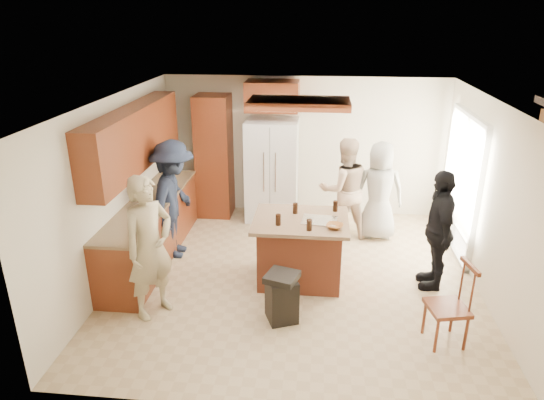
# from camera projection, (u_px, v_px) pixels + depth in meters

# --- Properties ---
(person_front_left) EXTENTS (0.77, 0.82, 1.81)m
(person_front_left) POSITION_uv_depth(u_px,v_px,m) (150.00, 248.00, 5.80)
(person_front_left) COLOR tan
(person_front_left) RESTS_ON ground
(person_behind_left) EXTENTS (0.94, 0.72, 1.70)m
(person_behind_left) POSITION_uv_depth(u_px,v_px,m) (344.00, 189.00, 7.85)
(person_behind_left) COLOR tan
(person_behind_left) RESTS_ON ground
(person_behind_right) EXTENTS (0.81, 0.53, 1.63)m
(person_behind_right) POSITION_uv_depth(u_px,v_px,m) (379.00, 191.00, 7.87)
(person_behind_right) COLOR gray
(person_behind_right) RESTS_ON ground
(person_side_right) EXTENTS (0.53, 0.99, 1.67)m
(person_side_right) POSITION_uv_depth(u_px,v_px,m) (438.00, 230.00, 6.43)
(person_side_right) COLOR black
(person_side_right) RESTS_ON ground
(person_counter) EXTENTS (0.55, 1.17, 1.81)m
(person_counter) POSITION_uv_depth(u_px,v_px,m) (174.00, 200.00, 7.26)
(person_counter) COLOR black
(person_counter) RESTS_ON ground
(left_cabinetry) EXTENTS (0.64, 3.00, 2.30)m
(left_cabinetry) POSITION_uv_depth(u_px,v_px,m) (146.00, 199.00, 7.15)
(left_cabinetry) COLOR maroon
(left_cabinetry) RESTS_ON ground
(back_wall_units) EXTENTS (1.80, 0.60, 2.45)m
(back_wall_units) POSITION_uv_depth(u_px,v_px,m) (228.00, 142.00, 8.58)
(back_wall_units) COLOR maroon
(back_wall_units) RESTS_ON ground
(refrigerator) EXTENTS (0.90, 0.76, 1.80)m
(refrigerator) POSITION_uv_depth(u_px,v_px,m) (272.00, 170.00, 8.61)
(refrigerator) COLOR white
(refrigerator) RESTS_ON ground
(kitchen_island) EXTENTS (1.28, 1.03, 0.93)m
(kitchen_island) POSITION_uv_depth(u_px,v_px,m) (300.00, 249.00, 6.69)
(kitchen_island) COLOR #A14529
(kitchen_island) RESTS_ON ground
(island_items) EXTENTS (0.90, 0.75, 0.15)m
(island_items) POSITION_uv_depth(u_px,v_px,m) (319.00, 220.00, 6.40)
(island_items) COLOR silver
(island_items) RESTS_ON kitchen_island
(trash_bin) EXTENTS (0.45, 0.45, 0.63)m
(trash_bin) POSITION_uv_depth(u_px,v_px,m) (282.00, 297.00, 5.86)
(trash_bin) COLOR black
(trash_bin) RESTS_ON ground
(spindle_chair) EXTENTS (0.50, 0.50, 0.99)m
(spindle_chair) POSITION_uv_depth(u_px,v_px,m) (449.00, 307.00, 5.41)
(spindle_chair) COLOR maroon
(spindle_chair) RESTS_ON ground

